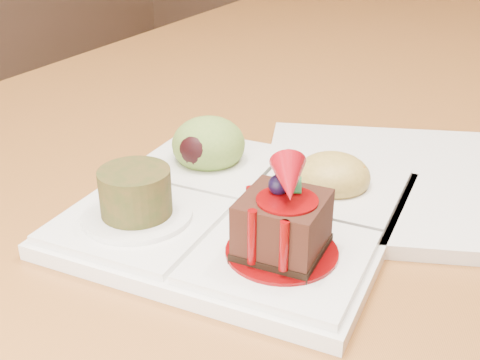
% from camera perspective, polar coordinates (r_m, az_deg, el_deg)
% --- Properties ---
extents(dining_table, '(1.00, 1.80, 0.75)m').
position_cam_1_polar(dining_table, '(0.79, 13.90, 2.41)').
color(dining_table, '#9C5628').
rests_on(dining_table, ground).
extents(sampler_plate, '(0.25, 0.25, 0.09)m').
position_cam_1_polar(sampler_plate, '(0.48, -0.04, -1.54)').
color(sampler_plate, white).
rests_on(sampler_plate, dining_table).
extents(second_plate, '(0.30, 0.30, 0.01)m').
position_cam_1_polar(second_plate, '(0.55, 14.67, -0.19)').
color(second_plate, white).
rests_on(second_plate, dining_table).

